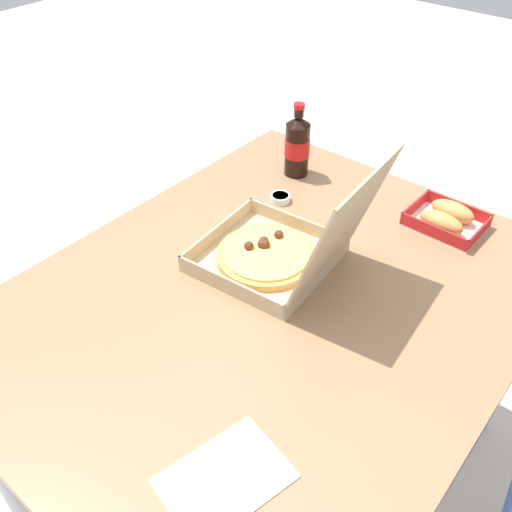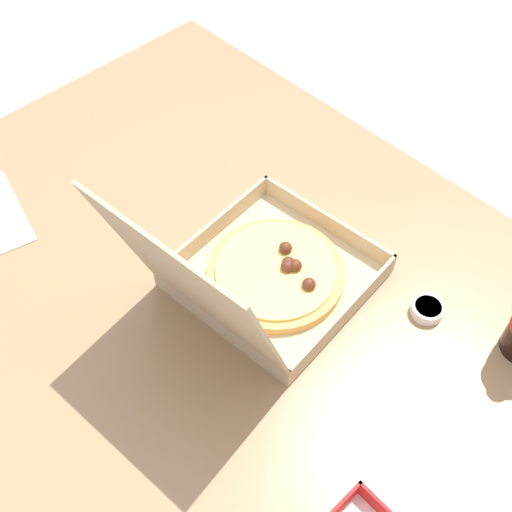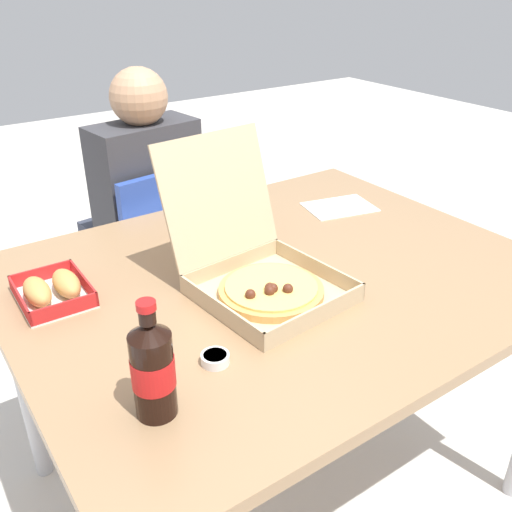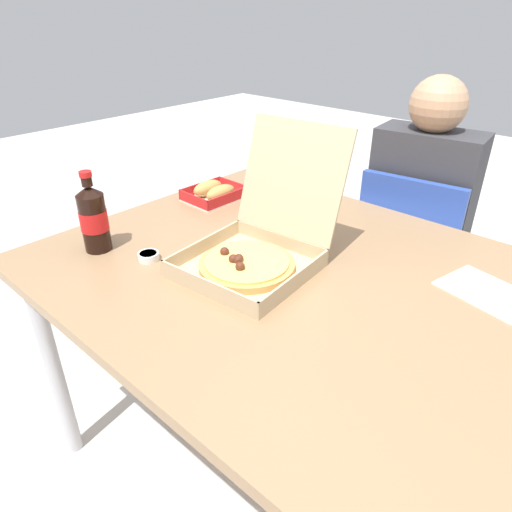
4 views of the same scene
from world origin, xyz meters
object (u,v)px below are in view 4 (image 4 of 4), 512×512
Objects in this scene: cola_bottle at (94,218)px; dipping_sauce_cup at (148,256)px; pizza_box_open at (256,248)px; chair at (410,256)px; diner_person at (424,203)px; bread_side_box at (214,192)px; paper_menu at (489,293)px.

cola_bottle is 0.18m from dipping_sauce_cup.
dipping_sauce_cup is at bearing -142.88° from pizza_box_open.
chair is 1.19m from cola_bottle.
chair is at bearing 72.26° from dipping_sauce_cup.
diner_person is 0.87m from pizza_box_open.
cola_bottle reaches higher than bread_side_box.
chair reaches higher than dipping_sauce_cup.
chair is at bearing 84.00° from pizza_box_open.
cola_bottle reaches higher than chair.
diner_person is 5.48× the size of paper_menu.
bread_side_box is 0.86× the size of cola_bottle.
pizza_box_open reaches higher than cola_bottle.
dipping_sauce_cup is at bearing -106.45° from diner_person.
chair reaches higher than bread_side_box.
dipping_sauce_cup is at bearing -65.75° from bread_side_box.
bread_side_box is 0.91m from paper_menu.
chair is 0.72× the size of diner_person.
paper_menu is at bearing 1.95° from bread_side_box.
chair is at bearing 140.69° from paper_menu.
diner_person is 0.73m from paper_menu.
pizza_box_open is 2.01× the size of paper_menu.
paper_menu is at bearing 31.42° from dipping_sauce_cup.
dipping_sauce_cup is (-0.31, -0.98, 0.29)m from chair.
cola_bottle is at bearing -85.79° from bread_side_box.
bread_side_box reaches higher than dipping_sauce_cup.
dipping_sauce_cup reaches higher than paper_menu.
cola_bottle is (-0.46, -1.09, 0.16)m from diner_person.
bread_side_box is 3.44× the size of dipping_sauce_cup.
pizza_box_open is at bearing -30.05° from bread_side_box.
chair is 1.07m from dipping_sauce_cup.
paper_menu is at bearing -54.68° from diner_person.
diner_person reaches higher than bread_side_box.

